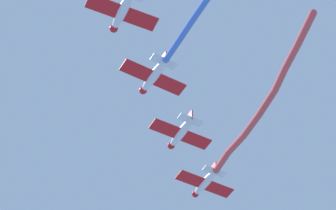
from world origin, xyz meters
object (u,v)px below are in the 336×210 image
object	(u,v)px
airplane_left_wing	(181,133)
airplane_slot	(122,11)
airplane_lead	(205,183)
airplane_right_wing	(153,76)

from	to	relation	value
airplane_left_wing	airplane_slot	bearing A→B (deg)	131.63
airplane_left_wing	airplane_slot	xyz separation A→B (m)	(15.09, -8.78, 0.50)
airplane_lead	airplane_right_wing	bearing A→B (deg)	131.15
airplane_left_wing	airplane_right_wing	bearing A→B (deg)	131.59
airplane_right_wing	airplane_lead	bearing A→B (deg)	-50.00
airplane_lead	airplane_left_wing	bearing A→B (deg)	131.16
airplane_lead	airplane_left_wing	distance (m)	8.73
airplane_lead	airplane_slot	world-z (taller)	airplane_slot
airplane_slot	airplane_right_wing	bearing A→B (deg)	-44.23
airplane_left_wing	airplane_right_wing	world-z (taller)	airplane_right_wing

